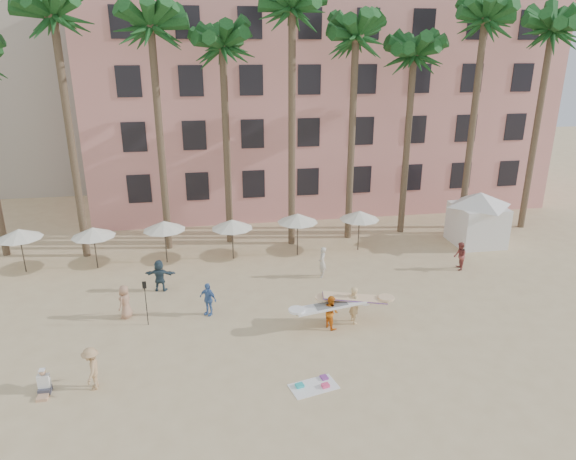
# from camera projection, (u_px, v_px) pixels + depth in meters

# --- Properties ---
(ground) EXTENTS (120.00, 120.00, 0.00)m
(ground) POSITION_uv_depth(u_px,v_px,m) (280.00, 378.00, 20.17)
(ground) COLOR #D1B789
(ground) RESTS_ON ground
(pink_hotel) EXTENTS (35.00, 14.00, 16.00)m
(pink_hotel) POSITION_uv_depth(u_px,v_px,m) (315.00, 102.00, 42.75)
(pink_hotel) COLOR pink
(pink_hotel) RESTS_ON ground
(palm_row) EXTENTS (44.40, 5.40, 16.30)m
(palm_row) POSITION_uv_depth(u_px,v_px,m) (248.00, 35.00, 29.85)
(palm_row) COLOR brown
(palm_row) RESTS_ON ground
(umbrella_row) EXTENTS (22.50, 2.70, 2.73)m
(umbrella_row) POSITION_uv_depth(u_px,v_px,m) (198.00, 224.00, 30.54)
(umbrella_row) COLOR #332B23
(umbrella_row) RESTS_ON ground
(cabana) EXTENTS (4.51, 4.51, 3.50)m
(cabana) POSITION_uv_depth(u_px,v_px,m) (478.00, 214.00, 33.41)
(cabana) COLOR white
(cabana) RESTS_ON ground
(beach_towel) EXTENTS (1.98, 1.39, 0.14)m
(beach_towel) POSITION_uv_depth(u_px,v_px,m) (315.00, 385.00, 19.68)
(beach_towel) COLOR white
(beach_towel) RESTS_ON ground
(carrier_yellow) EXTENTS (3.03, 1.22, 1.83)m
(carrier_yellow) POSITION_uv_depth(u_px,v_px,m) (354.00, 303.00, 23.94)
(carrier_yellow) COLOR tan
(carrier_yellow) RESTS_ON ground
(carrier_white) EXTENTS (3.35, 1.08, 1.60)m
(carrier_white) POSITION_uv_depth(u_px,v_px,m) (331.00, 310.00, 23.55)
(carrier_white) COLOR orange
(carrier_white) RESTS_ON ground
(beachgoers) EXTENTS (19.74, 9.36, 1.78)m
(beachgoers) POSITION_uv_depth(u_px,v_px,m) (221.00, 293.00, 25.26)
(beachgoers) COLOR tan
(beachgoers) RESTS_ON ground
(paddle) EXTENTS (0.18, 0.04, 2.23)m
(paddle) POSITION_uv_depth(u_px,v_px,m) (146.00, 298.00, 23.59)
(paddle) COLOR black
(paddle) RESTS_ON ground
(seated_man) EXTENTS (0.44, 0.76, 0.99)m
(seated_man) POSITION_uv_depth(u_px,v_px,m) (44.00, 385.00, 19.17)
(seated_man) COLOR #3F3F4C
(seated_man) RESTS_ON ground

